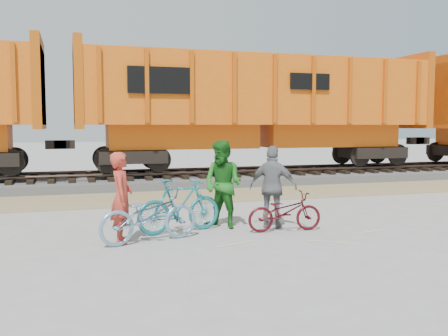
{
  "coord_description": "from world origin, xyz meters",
  "views": [
    {
      "loc": [
        -3.91,
        -9.48,
        2.21
      ],
      "look_at": [
        -0.52,
        1.5,
        1.23
      ],
      "focal_mm": 40.0,
      "sensor_mm": 36.0,
      "label": 1
    }
  ],
  "objects_px": {
    "bicycle_blue": "(149,215)",
    "person_woman": "(273,187)",
    "hopper_car_center": "(259,105)",
    "person_solo": "(122,198)",
    "person_man": "(223,184)",
    "bicycle_maroon": "(285,212)",
    "bicycle_teal": "(180,206)"
  },
  "relations": [
    {
      "from": "hopper_car_center",
      "to": "bicycle_blue",
      "type": "distance_m",
      "value": 11.09
    },
    {
      "from": "hopper_car_center",
      "to": "bicycle_maroon",
      "type": "bearing_deg",
      "value": -107.87
    },
    {
      "from": "person_man",
      "to": "person_solo",
      "type": "bearing_deg",
      "value": -111.5
    },
    {
      "from": "bicycle_blue",
      "to": "bicycle_teal",
      "type": "xyz_separation_m",
      "value": [
        0.73,
        0.66,
        0.04
      ]
    },
    {
      "from": "bicycle_blue",
      "to": "person_man",
      "type": "xyz_separation_m",
      "value": [
        1.73,
        0.86,
        0.43
      ]
    },
    {
      "from": "bicycle_teal",
      "to": "person_solo",
      "type": "bearing_deg",
      "value": 100.38
    },
    {
      "from": "hopper_car_center",
      "to": "bicycle_teal",
      "type": "relative_size",
      "value": 7.48
    },
    {
      "from": "person_solo",
      "to": "person_man",
      "type": "height_order",
      "value": "person_man"
    },
    {
      "from": "bicycle_blue",
      "to": "person_solo",
      "type": "height_order",
      "value": "person_solo"
    },
    {
      "from": "bicycle_blue",
      "to": "bicycle_maroon",
      "type": "relative_size",
      "value": 1.25
    },
    {
      "from": "hopper_car_center",
      "to": "bicycle_blue",
      "type": "xyz_separation_m",
      "value": [
        -5.76,
        -9.15,
        -2.49
      ]
    },
    {
      "from": "hopper_car_center",
      "to": "bicycle_teal",
      "type": "xyz_separation_m",
      "value": [
        -5.03,
        -8.49,
        -2.44
      ]
    },
    {
      "from": "bicycle_blue",
      "to": "bicycle_teal",
      "type": "bearing_deg",
      "value": -63.57
    },
    {
      "from": "person_man",
      "to": "bicycle_maroon",
      "type": "bearing_deg",
      "value": 16.65
    },
    {
      "from": "bicycle_maroon",
      "to": "person_man",
      "type": "relative_size",
      "value": 0.84
    },
    {
      "from": "bicycle_blue",
      "to": "hopper_car_center",
      "type": "bearing_deg",
      "value": -47.92
    },
    {
      "from": "bicycle_maroon",
      "to": "person_woman",
      "type": "height_order",
      "value": "person_woman"
    },
    {
      "from": "hopper_car_center",
      "to": "person_man",
      "type": "bearing_deg",
      "value": -115.94
    },
    {
      "from": "bicycle_teal",
      "to": "bicycle_maroon",
      "type": "relative_size",
      "value": 1.18
    },
    {
      "from": "person_solo",
      "to": "person_woman",
      "type": "bearing_deg",
      "value": -72.39
    },
    {
      "from": "bicycle_maroon",
      "to": "person_solo",
      "type": "xyz_separation_m",
      "value": [
        -3.35,
        -0.03,
        0.44
      ]
    },
    {
      "from": "hopper_car_center",
      "to": "person_solo",
      "type": "height_order",
      "value": "hopper_car_center"
    },
    {
      "from": "person_woman",
      "to": "bicycle_teal",
      "type": "bearing_deg",
      "value": 32.23
    },
    {
      "from": "person_solo",
      "to": "bicycle_maroon",
      "type": "bearing_deg",
      "value": -79.4
    },
    {
      "from": "person_man",
      "to": "person_woman",
      "type": "relative_size",
      "value": 1.06
    },
    {
      "from": "bicycle_maroon",
      "to": "hopper_car_center",
      "type": "bearing_deg",
      "value": -13.84
    },
    {
      "from": "bicycle_blue",
      "to": "bicycle_maroon",
      "type": "xyz_separation_m",
      "value": [
        2.85,
        0.13,
        -0.1
      ]
    },
    {
      "from": "bicycle_blue",
      "to": "person_solo",
      "type": "distance_m",
      "value": 0.61
    },
    {
      "from": "bicycle_blue",
      "to": "person_woman",
      "type": "bearing_deg",
      "value": -94.86
    },
    {
      "from": "bicycle_blue",
      "to": "bicycle_teal",
      "type": "distance_m",
      "value": 0.98
    },
    {
      "from": "person_solo",
      "to": "person_woman",
      "type": "xyz_separation_m",
      "value": [
        3.25,
        0.43,
        0.03
      ]
    },
    {
      "from": "bicycle_blue",
      "to": "person_woman",
      "type": "distance_m",
      "value": 2.83
    }
  ]
}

